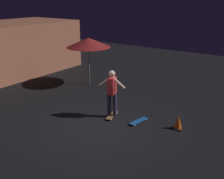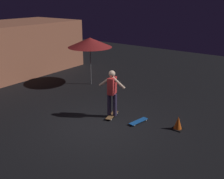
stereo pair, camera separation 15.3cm
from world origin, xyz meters
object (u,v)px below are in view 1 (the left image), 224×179
at_px(skateboard_ridden, 112,115).
at_px(skater, 112,90).
at_px(skateboard_spare, 139,121).
at_px(patio_umbrella, 88,43).
at_px(traffic_cone, 178,123).

height_order(skateboard_ridden, skater, skater).
bearing_deg(skateboard_spare, patio_umbrella, 61.12).
relative_size(skateboard_ridden, traffic_cone, 1.75).
bearing_deg(skateboard_spare, skateboard_ridden, 98.41).
xyz_separation_m(skateboard_ridden, traffic_cone, (0.51, -2.31, 0.16)).
distance_m(skateboard_ridden, skater, 0.98).
bearing_deg(skater, skateboard_ridden, 0.00).
bearing_deg(skateboard_spare, skater, 98.41).
distance_m(skateboard_ridden, traffic_cone, 2.37).
bearing_deg(patio_umbrella, traffic_cone, -109.53).
bearing_deg(patio_umbrella, skateboard_spare, -118.88).
height_order(skateboard_ridden, traffic_cone, traffic_cone).
bearing_deg(patio_umbrella, skateboard_ridden, -128.08).
height_order(skateboard_spare, traffic_cone, traffic_cone).
relative_size(patio_umbrella, skater, 1.38).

